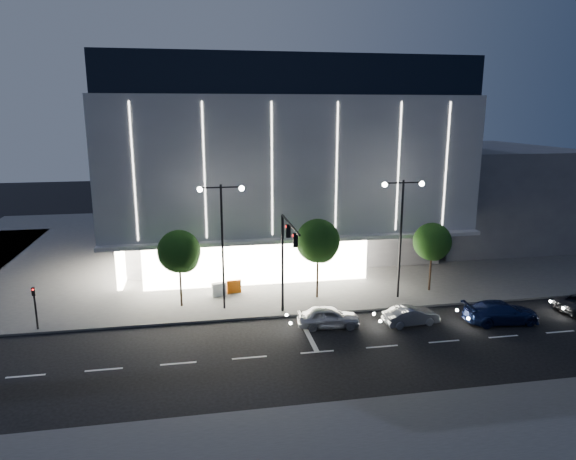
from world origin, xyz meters
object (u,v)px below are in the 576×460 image
(tree_mid, at_px, (318,243))
(ped_signal_far, at_px, (35,304))
(street_lamp_east, at_px, (401,222))
(car_second, at_px, (411,316))
(barrier_b, at_px, (219,289))
(car_third, at_px, (501,312))
(tree_left, at_px, (180,254))
(car_lead, at_px, (329,317))
(street_lamp_west, at_px, (222,229))
(barrier_d, at_px, (219,290))
(barrier_c, at_px, (234,287))
(traffic_mast, at_px, (286,249))
(tree_right, at_px, (432,244))

(tree_mid, bearing_deg, ped_signal_far, -172.45)
(tree_mid, bearing_deg, street_lamp_east, -9.69)
(car_second, distance_m, barrier_b, 14.33)
(car_third, bearing_deg, tree_left, 75.96)
(car_third, xyz_separation_m, barrier_b, (-18.31, 8.18, -0.08))
(tree_mid, distance_m, car_lead, 6.32)
(street_lamp_west, height_order, ped_signal_far, street_lamp_west)
(car_lead, relative_size, car_third, 0.82)
(car_second, bearing_deg, barrier_d, 52.85)
(street_lamp_west, bearing_deg, ped_signal_far, -172.87)
(street_lamp_west, height_order, barrier_c, street_lamp_west)
(traffic_mast, xyz_separation_m, car_third, (14.07, -2.77, -4.30))
(traffic_mast, xyz_separation_m, tree_mid, (3.03, 3.68, -0.69))
(ped_signal_far, bearing_deg, barrier_d, 19.05)
(ped_signal_far, bearing_deg, car_lead, -8.05)
(barrier_c, distance_m, barrier_d, 1.25)
(traffic_mast, bearing_deg, barrier_b, 128.05)
(street_lamp_west, bearing_deg, traffic_mast, -33.65)
(street_lamp_east, xyz_separation_m, barrier_c, (-12.09, 3.05, -5.31))
(car_second, relative_size, barrier_c, 3.39)
(tree_right, bearing_deg, car_second, -125.07)
(street_lamp_east, height_order, car_second, street_lamp_east)
(barrier_d, bearing_deg, barrier_c, 7.16)
(tree_left, xyz_separation_m, car_second, (14.99, -5.72, -3.42))
(ped_signal_far, bearing_deg, car_third, -7.45)
(traffic_mast, distance_m, tree_left, 7.95)
(ped_signal_far, height_order, car_lead, ped_signal_far)
(car_third, bearing_deg, barrier_c, 66.70)
(car_third, bearing_deg, tree_right, 20.60)
(barrier_c, bearing_deg, barrier_d, -163.44)
(car_lead, xyz_separation_m, car_second, (5.46, -0.57, -0.08))
(traffic_mast, relative_size, street_lamp_west, 0.79)
(street_lamp_west, height_order, tree_left, street_lamp_west)
(tree_left, xyz_separation_m, barrier_b, (2.74, 1.73, -3.38))
(ped_signal_far, relative_size, car_third, 0.60)
(street_lamp_east, height_order, car_lead, street_lamp_east)
(barrier_b, bearing_deg, traffic_mast, -70.37)
(tree_mid, height_order, tree_right, tree_mid)
(street_lamp_west, relative_size, street_lamp_east, 1.00)
(barrier_b, xyz_separation_m, barrier_c, (1.15, 0.30, 0.00))
(traffic_mast, height_order, tree_left, traffic_mast)
(street_lamp_west, distance_m, car_second, 13.96)
(street_lamp_west, relative_size, tree_right, 1.63)
(traffic_mast, xyz_separation_m, tree_right, (12.03, 3.68, -1.14))
(barrier_c, relative_size, barrier_d, 1.00)
(tree_left, relative_size, barrier_d, 5.20)
(street_lamp_east, xyz_separation_m, barrier_d, (-13.24, 2.56, -5.31))
(tree_left, relative_size, car_second, 1.54)
(street_lamp_east, distance_m, ped_signal_far, 25.37)
(street_lamp_west, distance_m, tree_mid, 7.28)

